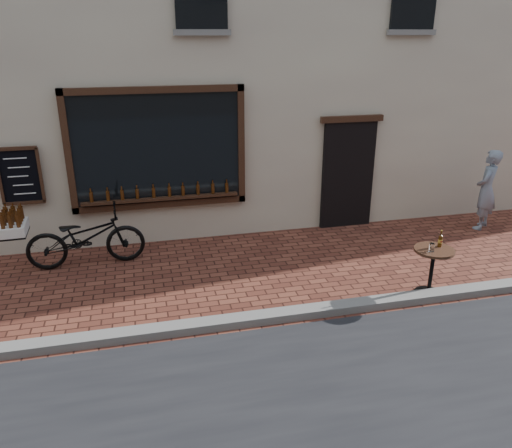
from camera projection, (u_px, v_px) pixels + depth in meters
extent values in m
plane|color=#4D2218|center=(316.00, 322.00, 7.10)|extent=(90.00, 90.00, 0.00)
cube|color=slate|center=(311.00, 311.00, 7.26)|extent=(90.00, 0.25, 0.12)
cube|color=black|center=(158.00, 149.00, 9.14)|extent=(3.00, 0.06, 2.00)
cube|color=black|center=(153.00, 90.00, 8.74)|extent=(3.24, 0.10, 0.12)
cube|color=black|center=(162.00, 204.00, 9.51)|extent=(3.24, 0.10, 0.12)
cube|color=black|center=(68.00, 154.00, 8.79)|extent=(0.12, 0.10, 2.24)
cube|color=black|center=(241.00, 145.00, 9.47)|extent=(0.12, 0.10, 2.24)
cube|color=black|center=(161.00, 198.00, 9.42)|extent=(2.90, 0.16, 0.05)
cube|color=black|center=(348.00, 175.00, 10.25)|extent=(1.10, 0.10, 2.20)
cube|color=black|center=(352.00, 119.00, 9.81)|extent=(1.30, 0.10, 0.12)
cube|color=black|center=(20.00, 176.00, 8.74)|extent=(0.62, 0.04, 0.92)
cylinder|color=#3D1C07|center=(92.00, 197.00, 9.10)|extent=(0.06, 0.06, 0.19)
cylinder|color=#3D1C07|center=(107.00, 196.00, 9.16)|extent=(0.06, 0.06, 0.19)
cylinder|color=#3D1C07|center=(123.00, 195.00, 9.22)|extent=(0.06, 0.06, 0.19)
cylinder|color=#3D1C07|center=(138.00, 194.00, 9.28)|extent=(0.06, 0.06, 0.19)
cylinder|color=#3D1C07|center=(153.00, 193.00, 9.34)|extent=(0.06, 0.06, 0.19)
cylinder|color=#3D1C07|center=(168.00, 192.00, 9.40)|extent=(0.06, 0.06, 0.19)
cylinder|color=#3D1C07|center=(183.00, 191.00, 9.46)|extent=(0.06, 0.06, 0.19)
cylinder|color=#3D1C07|center=(198.00, 190.00, 9.52)|extent=(0.06, 0.06, 0.19)
cylinder|color=#3D1C07|center=(212.00, 189.00, 9.58)|extent=(0.06, 0.06, 0.19)
cylinder|color=#3D1C07|center=(226.00, 188.00, 9.65)|extent=(0.06, 0.06, 0.19)
imported|color=black|center=(86.00, 237.00, 8.67)|extent=(2.02, 0.78, 1.04)
cube|color=black|center=(15.00, 233.00, 8.31)|extent=(0.42, 0.57, 0.03)
cube|color=white|center=(14.00, 228.00, 8.27)|extent=(0.42, 0.60, 0.16)
cylinder|color=#3D1C07|center=(18.00, 221.00, 8.05)|extent=(0.06, 0.06, 0.22)
cylinder|color=#3D1C07|center=(10.00, 221.00, 8.02)|extent=(0.06, 0.06, 0.22)
cylinder|color=#3D1C07|center=(2.00, 222.00, 7.99)|extent=(0.06, 0.06, 0.22)
cylinder|color=#3D1C07|center=(19.00, 218.00, 8.17)|extent=(0.06, 0.06, 0.22)
cylinder|color=#3D1C07|center=(11.00, 219.00, 8.14)|extent=(0.06, 0.06, 0.22)
cylinder|color=#3D1C07|center=(4.00, 219.00, 8.11)|extent=(0.06, 0.06, 0.22)
cylinder|color=#3D1C07|center=(20.00, 215.00, 8.30)|extent=(0.06, 0.06, 0.22)
cylinder|color=#3D1C07|center=(13.00, 216.00, 8.27)|extent=(0.06, 0.06, 0.22)
cylinder|color=#3D1C07|center=(5.00, 216.00, 8.24)|extent=(0.06, 0.06, 0.22)
cylinder|color=#3D1C07|center=(22.00, 212.00, 8.42)|extent=(0.06, 0.06, 0.22)
cylinder|color=#3D1C07|center=(14.00, 213.00, 8.39)|extent=(0.06, 0.06, 0.22)
cylinder|color=#3D1C07|center=(7.00, 214.00, 8.36)|extent=(0.06, 0.06, 0.22)
cylinder|color=black|center=(428.00, 293.00, 7.85)|extent=(0.45, 0.45, 0.03)
cylinder|color=black|center=(431.00, 272.00, 7.71)|extent=(0.06, 0.06, 0.71)
cylinder|color=#311B10|center=(434.00, 250.00, 7.58)|extent=(0.61, 0.61, 0.04)
cylinder|color=gold|center=(440.00, 241.00, 7.62)|extent=(0.06, 0.06, 0.06)
cylinder|color=white|center=(432.00, 247.00, 7.46)|extent=(0.08, 0.08, 0.13)
imported|color=gray|center=(486.00, 190.00, 10.21)|extent=(0.72, 0.69, 1.67)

